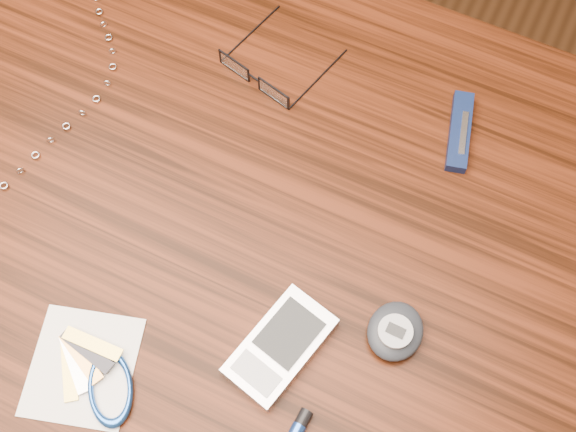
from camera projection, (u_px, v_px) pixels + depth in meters
name	position (u px, v px, depth m)	size (l,w,h in m)	color
ground	(269.00, 372.00, 1.44)	(3.80, 3.80, 0.00)	#472814
desk	(256.00, 250.00, 0.86)	(1.00, 0.70, 0.75)	#3A1609
eyeglasses	(258.00, 76.00, 0.82)	(0.13, 0.13, 0.02)	black
pda_phone	(280.00, 346.00, 0.70)	(0.08, 0.12, 0.02)	silver
pedometer	(395.00, 331.00, 0.70)	(0.05, 0.06, 0.03)	#21242B
notepad_keys	(96.00, 376.00, 0.69)	(0.14, 0.13, 0.01)	silver
pocket_knife	(460.00, 131.00, 0.80)	(0.05, 0.10, 0.01)	#0B1537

